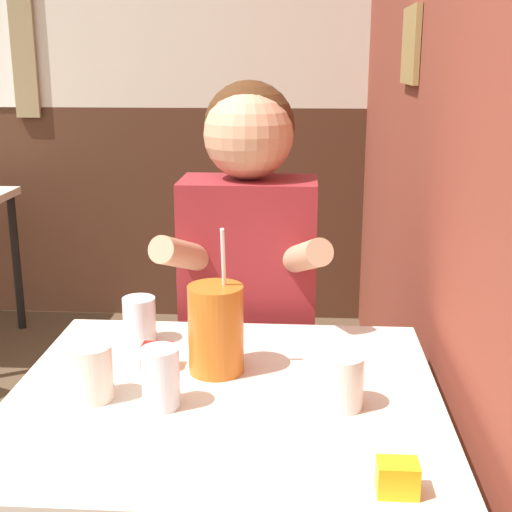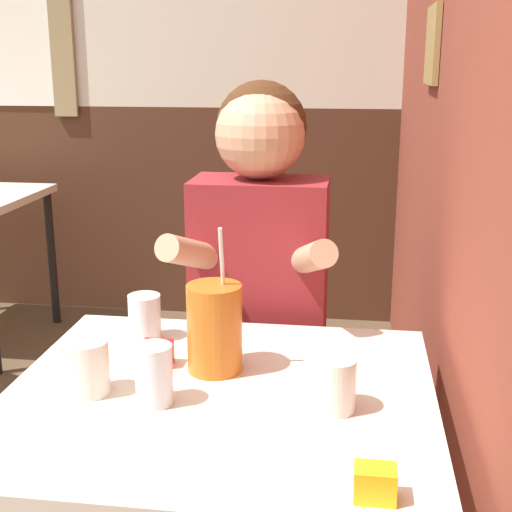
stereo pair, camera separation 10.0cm
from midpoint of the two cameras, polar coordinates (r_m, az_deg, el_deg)
name	(u,v)px [view 2 (the right image)]	position (r m, az deg, el deg)	size (l,w,h in m)	color
brick_wall_right	(442,54)	(2.27, 15.93, 15.31)	(0.08, 4.68, 2.70)	brown
back_wall	(103,55)	(3.83, -11.38, 15.51)	(5.98, 0.09, 2.70)	beige
main_table	(219,430)	(1.40, -0.84, -13.82)	(0.81, 0.74, 0.73)	beige
person_seated	(260,313)	(1.86, 1.85, -4.59)	(0.42, 0.42, 1.29)	maroon
cocktail_pitcher	(215,328)	(1.42, -1.31, -5.79)	(0.11, 0.11, 0.30)	#C6661E
glass_near_pitcher	(154,375)	(1.31, -5.98, -9.45)	(0.07, 0.07, 0.11)	silver
glass_center	(334,384)	(1.29, 8.50, -10.14)	(0.08, 0.08, 0.10)	silver
glass_far_side	(88,367)	(1.36, -11.20, -8.77)	(0.08, 0.08, 0.10)	silver
glass_by_brick	(145,317)	(1.60, -7.13, -4.89)	(0.07, 0.07, 0.10)	silver
condiment_ketchup	(157,353)	(1.47, -5.97, -7.79)	(0.06, 0.04, 0.05)	#B7140F
condiment_mustard	(375,483)	(1.08, 12.26, -17.40)	(0.06, 0.04, 0.05)	yellow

